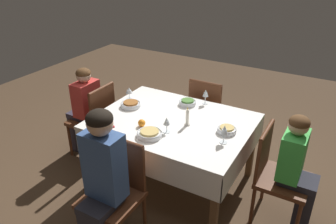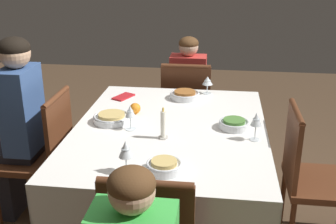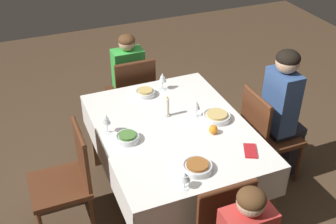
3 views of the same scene
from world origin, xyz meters
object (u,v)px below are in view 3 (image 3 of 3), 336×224
chair_south (68,177)px  wine_glass_north (196,106)px  wine_glass_west (163,78)px  bowl_south (128,137)px  bowl_west (145,92)px  napkin_red_folded (250,151)px  person_child_green (127,77)px  wine_glass_south (106,120)px  bowl_north (217,116)px  bowl_east (197,167)px  chair_west (133,92)px  orange_fruit (213,129)px  candle_centerpiece (167,108)px  dining_table (173,135)px  chair_north (266,132)px  person_adult_denim (284,108)px  wine_glass_east (185,177)px

chair_south → wine_glass_north: 1.13m
wine_glass_west → bowl_south: bearing=-40.6°
bowl_west → napkin_red_folded: size_ratio=0.94×
person_child_green → wine_glass_north: bearing=102.0°
chair_south → wine_glass_south: bearing=106.3°
bowl_south → bowl_west: bearing=149.0°
napkin_red_folded → bowl_north: bearing=-176.0°
wine_glass_north → person_child_green: bearing=-168.0°
bowl_north → bowl_east: bearing=-39.5°
bowl_north → bowl_south: size_ratio=1.25×
chair_west → bowl_east: (1.54, -0.03, 0.27)m
person_child_green → bowl_east: person_child_green is taller
person_child_green → orange_fruit: person_child_green is taller
wine_glass_north → wine_glass_south: wine_glass_south is taller
chair_south → candle_centerpiece: candle_centerpiece is taller
person_child_green → bowl_south: (1.21, -0.37, 0.18)m
bowl_south → orange_fruit: orange_fruit is taller
chair_south → wine_glass_north: size_ratio=5.97×
wine_glass_west → wine_glass_south: wine_glass_west is taller
candle_centerpiece → dining_table: bearing=-6.4°
bowl_south → wine_glass_north: bearing=98.8°
bowl_south → orange_fruit: (0.16, 0.63, 0.01)m
bowl_west → wine_glass_west: 0.20m
wine_glass_south → chair_west: bearing=151.8°
bowl_east → wine_glass_south: 0.79m
chair_north → wine_glass_south: wine_glass_south is taller
person_adult_denim → dining_table: bearing=86.9°
dining_table → chair_south: chair_south is taller
chair_west → bowl_north: 1.14m
napkin_red_folded → wine_glass_east: bearing=-74.5°
bowl_east → wine_glass_south: (-0.64, -0.45, 0.09)m
bowl_west → candle_centerpiece: bearing=8.6°
person_adult_denim → bowl_north: bearing=88.0°
orange_fruit → bowl_west: bearing=-158.3°
wine_glass_west → bowl_south: wine_glass_west is taller
person_adult_denim → wine_glass_west: person_adult_denim is taller
person_child_green → bowl_north: 1.28m
chair_north → candle_centerpiece: 0.91m
bowl_west → bowl_east: bearing=-0.2°
person_adult_denim → bowl_east: bearing=114.4°
bowl_north → chair_south: bearing=-92.3°
dining_table → napkin_red_folded: bearing=39.1°
person_child_green → wine_glass_west: (0.61, 0.15, 0.27)m
bowl_west → orange_fruit: size_ratio=2.47×
chair_north → bowl_west: chair_north is taller
chair_west → bowl_east: 1.56m
person_child_green → wine_glass_east: person_child_green is taller
wine_glass_east → bowl_south: (-0.62, -0.18, -0.07)m
person_child_green → bowl_west: 0.67m
chair_south → wine_glass_east: bearing=44.3°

